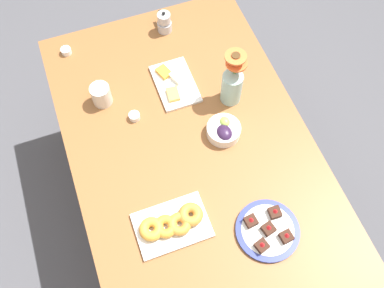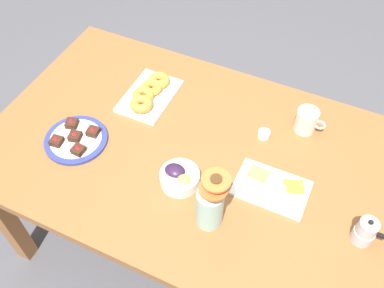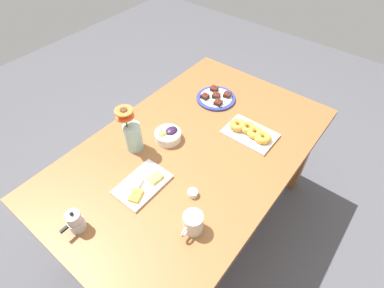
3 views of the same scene
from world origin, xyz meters
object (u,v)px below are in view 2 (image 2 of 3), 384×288
at_px(dining_table, 192,164).
at_px(cheese_platter, 272,187).
at_px(jam_cup_berry, 264,134).
at_px(coffee_mug, 307,120).
at_px(flower_vase, 210,206).
at_px(croissant_platter, 149,93).
at_px(grape_bowl, 179,177).
at_px(moka_pot, 365,232).
at_px(dessert_plate, 76,139).

relative_size(dining_table, cheese_platter, 6.15).
bearing_deg(jam_cup_berry, dining_table, -140.96).
distance_m(coffee_mug, flower_vase, 0.57).
distance_m(croissant_platter, flower_vase, 0.64).
relative_size(grape_bowl, flower_vase, 0.53).
xyz_separation_m(dining_table, moka_pot, (0.66, -0.10, 0.13)).
bearing_deg(moka_pot, cheese_platter, 169.25).
xyz_separation_m(coffee_mug, grape_bowl, (-0.34, -0.44, -0.02)).
distance_m(grape_bowl, dessert_plate, 0.45).
relative_size(croissant_platter, dessert_plate, 1.15).
height_order(jam_cup_berry, flower_vase, flower_vase).
relative_size(jam_cup_berry, moka_pot, 0.40).
bearing_deg(jam_cup_berry, grape_bowl, -121.68).
distance_m(dining_table, coffee_mug, 0.48).
bearing_deg(dessert_plate, croissant_platter, 66.73).
relative_size(cheese_platter, flower_vase, 0.95).
bearing_deg(cheese_platter, dining_table, 173.57).
height_order(grape_bowl, croissant_platter, grape_bowl).
relative_size(coffee_mug, flower_vase, 0.44).
bearing_deg(flower_vase, croissant_platter, 137.21).
relative_size(grape_bowl, dessert_plate, 0.59).
xyz_separation_m(flower_vase, moka_pot, (0.48, 0.15, -0.05)).
height_order(grape_bowl, flower_vase, flower_vase).
height_order(cheese_platter, moka_pot, moka_pot).
relative_size(dining_table, jam_cup_berry, 33.33).
relative_size(dining_table, moka_pot, 13.45).
xyz_separation_m(grape_bowl, moka_pot, (0.64, 0.05, 0.02)).
bearing_deg(dessert_plate, grape_bowl, -0.21).
xyz_separation_m(coffee_mug, croissant_platter, (-0.65, -0.10, -0.03)).
bearing_deg(dining_table, coffee_mug, 38.85).
distance_m(dining_table, flower_vase, 0.36).
height_order(dining_table, croissant_platter, croissant_platter).
relative_size(grape_bowl, cheese_platter, 0.55).
relative_size(dessert_plate, flower_vase, 0.90).
distance_m(croissant_platter, jam_cup_berry, 0.51).
height_order(grape_bowl, dessert_plate, grape_bowl).
height_order(dining_table, cheese_platter, cheese_platter).
distance_m(grape_bowl, flower_vase, 0.20).
distance_m(grape_bowl, cheese_platter, 0.33).
relative_size(coffee_mug, croissant_platter, 0.43).
relative_size(jam_cup_berry, flower_vase, 0.18).
relative_size(grape_bowl, jam_cup_berry, 3.00).
height_order(grape_bowl, moka_pot, moka_pot).
relative_size(coffee_mug, grape_bowl, 0.84).
bearing_deg(jam_cup_berry, croissant_platter, 179.79).
bearing_deg(grape_bowl, dessert_plate, 179.79).
relative_size(jam_cup_berry, dessert_plate, 0.20).
xyz_separation_m(cheese_platter, croissant_platter, (-0.62, 0.22, 0.01)).
distance_m(coffee_mug, cheese_platter, 0.33).
xyz_separation_m(dining_table, croissant_platter, (-0.29, 0.18, 0.11)).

